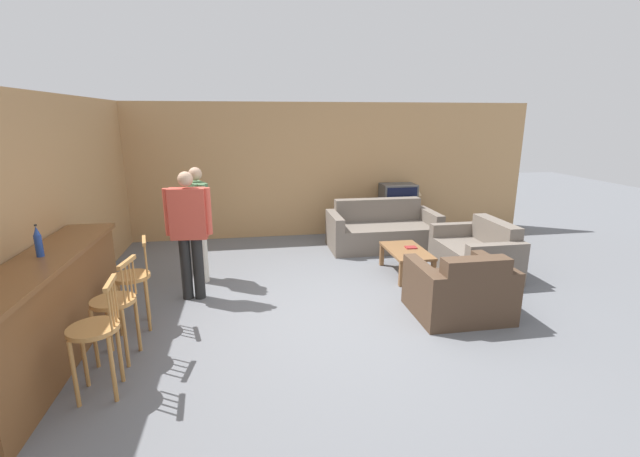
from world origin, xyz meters
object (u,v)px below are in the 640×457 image
bar_chair_mid (115,307)px  bar_chair_near (96,335)px  bar_chair_far (133,282)px  tv_unit (397,221)px  coffee_table (406,253)px  person_by_counter (189,229)px  armchair_near (460,292)px  loveseat_right (476,254)px  table_lamp (415,191)px  person_by_window (198,218)px  tv (398,195)px  bottle (38,242)px  couch_far (382,231)px  book_on_table (411,247)px

bar_chair_mid → bar_chair_near: bearing=-90.0°
bar_chair_far → tv_unit: (4.25, 3.31, -0.26)m
coffee_table → person_by_counter: size_ratio=0.58×
bar_chair_near → coffee_table: (3.62, 2.33, -0.22)m
armchair_near → loveseat_right: armchair_near is taller
table_lamp → person_by_window: (-4.01, -1.93, 0.04)m
tv → bottle: 6.21m
couch_far → table_lamp: 1.33m
armchair_near → person_by_counter: (-3.20, 1.05, 0.64)m
bar_chair_near → bar_chair_mid: size_ratio=1.00×
tv_unit → book_on_table: size_ratio=5.81×
bottle → person_by_counter: 1.74m
person_by_counter → table_lamp: bearing=32.4°
tv → bar_chair_near: bearing=-133.2°
loveseat_right → coffee_table: bearing=173.8°
book_on_table → person_by_counter: size_ratio=0.10×
bar_chair_near → bottle: bottle is taller
loveseat_right → armchair_near: bearing=-125.8°
tv → armchair_near: bearing=-97.8°
bar_chair_mid → coffee_table: bar_chair_mid is taller
bar_chair_near → tv_unit: size_ratio=1.01×
table_lamp → bar_chair_mid: bearing=-139.2°
loveseat_right → tv_unit: 2.36m
tv_unit → table_lamp: size_ratio=2.41×
couch_far → bottle: 5.37m
loveseat_right → couch_far: bearing=123.2°
coffee_table → bar_chair_mid: bearing=-153.9°
armchair_near → couch_far: bearing=91.3°
table_lamp → couch_far: bearing=-139.9°
coffee_table → armchair_near: bearing=-84.8°
loveseat_right → book_on_table: (-0.98, 0.19, 0.10)m
bar_chair_far → bar_chair_near: bearing=-90.0°
bottle → bar_chair_mid: bearing=-14.4°
couch_far → person_by_window: bearing=-159.5°
table_lamp → person_by_window: person_by_window is taller
couch_far → person_by_counter: bearing=-150.1°
book_on_table → coffee_table: bearing=-143.8°
coffee_table → loveseat_right: bearing=-6.2°
tv_unit → book_on_table: bearing=-104.0°
person_by_window → book_on_table: bearing=-3.7°
armchair_near → tv_unit: size_ratio=1.06×
couch_far → person_by_counter: 3.68m
tv → person_by_counter: bearing=-145.2°
bar_chair_near → bar_chair_far: size_ratio=1.00×
couch_far → book_on_table: bearing=-88.8°
bar_chair_far → loveseat_right: bar_chair_far is taller
armchair_near → person_by_counter: bearing=161.8°
tv_unit → couch_far: bearing=-126.1°
tv → book_on_table: bearing=-104.0°
couch_far → bottle: size_ratio=6.20×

